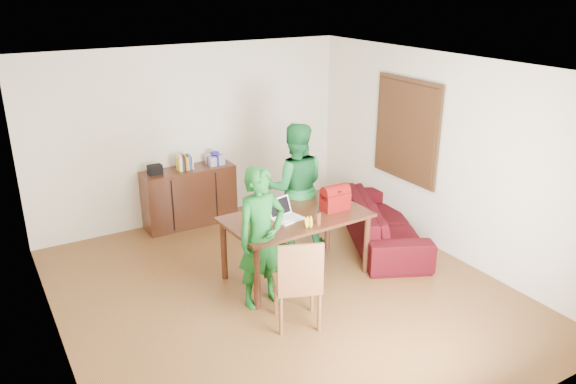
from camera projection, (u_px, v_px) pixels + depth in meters
room at (277, 188)px, 6.48m from camera, size 5.20×5.70×2.90m
table at (296, 223)px, 6.98m from camera, size 1.81×1.06×0.83m
chair at (297, 299)px, 6.11m from camera, size 0.61×0.60×1.06m
person_near at (261, 238)px, 6.33m from camera, size 0.64×0.45×1.68m
person_far at (295, 187)px, 7.69m from camera, size 1.08×0.98×1.80m
laptop at (288, 216)px, 6.81m from camera, size 0.39×0.31×0.24m
bananas at (309, 225)px, 6.60m from camera, size 0.16×0.12×0.05m
bottle at (318, 218)px, 6.65m from camera, size 0.07×0.07×0.18m
red_bag at (335, 200)px, 7.08m from camera, size 0.35×0.21×0.26m
sofa at (383, 221)px, 8.05m from camera, size 1.69×2.32×0.63m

